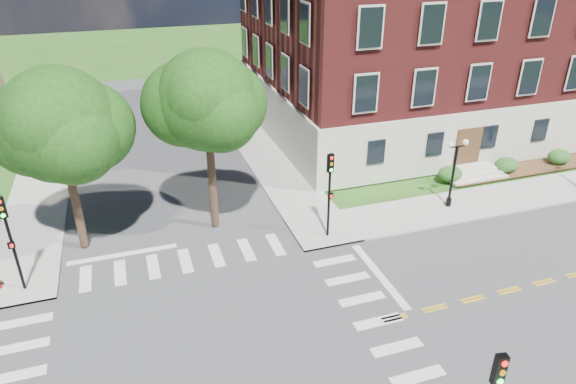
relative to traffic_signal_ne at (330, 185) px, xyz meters
name	(u,v)px	position (x,y,z in m)	size (l,w,h in m)	color
ground	(212,361)	(-7.74, -7.06, -3.19)	(160.00, 160.00, 0.00)	#205718
road_ew	(212,361)	(-7.74, -7.06, -3.18)	(90.00, 12.00, 0.01)	#3D3D3F
road_ns	(212,361)	(-7.74, -7.06, -3.18)	(12.00, 90.00, 0.01)	#3D3D3F
sidewalk_ne	(381,161)	(7.63, 8.32, -3.13)	(34.00, 34.00, 0.12)	#9E9B93
crosswalk_east	(378,322)	(-0.54, -7.06, -3.19)	(2.20, 10.20, 0.02)	silver
stop_bar_east	(379,275)	(1.06, -4.06, -3.19)	(0.40, 5.50, 0.00)	silver
main_building	(447,23)	(16.25, 14.94, 5.15)	(30.60, 22.40, 16.50)	beige
shrub_row	(557,166)	(19.26, 3.74, -3.19)	(18.00, 2.00, 1.30)	#20541C
tree_c	(59,125)	(-12.61, 3.10, 3.64)	(5.56, 5.56, 9.50)	#302618
tree_d	(206,101)	(-5.61, 3.03, 4.17)	(5.17, 5.17, 9.85)	#302618
traffic_signal_ne	(330,185)	(0.00, 0.00, 0.00)	(0.37, 0.44, 4.80)	black
traffic_signal_nw	(9,232)	(-15.19, 0.08, 0.00)	(0.37, 0.44, 4.80)	black
twin_lamp_west	(454,170)	(8.22, 0.83, -0.66)	(1.36, 0.36, 4.23)	black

